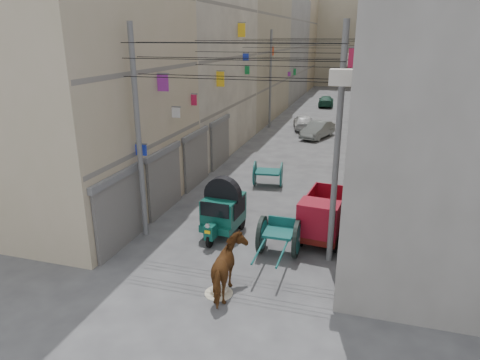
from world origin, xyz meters
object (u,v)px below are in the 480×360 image
at_px(distant_car_grey, 318,130).
at_px(distant_car_green, 326,101).
at_px(auto_rickshaw, 223,209).
at_px(horse, 229,269).
at_px(mini_truck, 322,219).
at_px(distant_car_white, 303,122).
at_px(second_cart, 268,173).
at_px(feed_sack, 219,290).
at_px(tonga_cart, 279,236).

height_order(distant_car_grey, distant_car_green, distant_car_grey).
xyz_separation_m(auto_rickshaw, distant_car_grey, (1.55, 18.11, -0.43)).
bearing_deg(distant_car_grey, horse, -71.98).
relative_size(mini_truck, distant_car_white, 0.91).
distance_m(distant_car_white, distant_car_grey, 3.27).
distance_m(mini_truck, second_cart, 6.62).
xyz_separation_m(auto_rickshaw, distant_car_green, (0.56, 34.08, -0.48)).
distance_m(second_cart, distant_car_green, 27.99).
xyz_separation_m(feed_sack, horse, (0.32, 0.07, 0.73)).
distance_m(horse, distant_car_white, 25.04).
bearing_deg(horse, second_cart, -92.14).
height_order(auto_rickshaw, horse, auto_rickshaw).
relative_size(distant_car_grey, distant_car_green, 0.96).
bearing_deg(tonga_cart, distant_car_white, 96.52).
bearing_deg(feed_sack, horse, 13.08).
relative_size(tonga_cart, mini_truck, 0.88).
height_order(horse, distant_car_white, horse).
relative_size(tonga_cart, horse, 1.47).
bearing_deg(auto_rickshaw, distant_car_white, 93.78).
xyz_separation_m(distant_car_white, distant_car_grey, (1.57, -2.87, -0.01)).
relative_size(second_cart, distant_car_green, 0.41).
bearing_deg(distant_car_grey, tonga_cart, -69.22).
bearing_deg(feed_sack, distant_car_white, 92.85).
bearing_deg(feed_sack, distant_car_green, 91.01).
bearing_deg(mini_truck, distant_car_grey, 102.97).
height_order(feed_sack, horse, horse).
distance_m(distant_car_white, distant_car_green, 13.11).
xyz_separation_m(second_cart, distant_car_green, (0.15, 27.99, -0.11)).
bearing_deg(tonga_cart, distant_car_grey, 92.83).
bearing_deg(distant_car_grey, auto_rickshaw, -76.88).
bearing_deg(mini_truck, tonga_cart, -126.52).
relative_size(horse, distant_car_white, 0.55).
bearing_deg(distant_car_grey, distant_car_green, 111.56).
relative_size(horse, distant_car_grey, 0.54).
xyz_separation_m(mini_truck, feed_sack, (-2.61, -4.51, -0.75)).
bearing_deg(tonga_cart, mini_truck, 47.96).
bearing_deg(horse, tonga_cart, -116.14).
distance_m(second_cart, distant_car_grey, 12.08).
relative_size(auto_rickshaw, distant_car_grey, 0.68).
height_order(tonga_cart, feed_sack, tonga_cart).
bearing_deg(tonga_cart, distant_car_green, 93.19).
height_order(feed_sack, distant_car_grey, distant_car_grey).
height_order(second_cart, distant_car_green, second_cart).
relative_size(feed_sack, distant_car_grey, 0.14).
distance_m(tonga_cart, mini_truck, 2.04).
xyz_separation_m(feed_sack, distant_car_grey, (0.32, 22.19, 0.49)).
height_order(tonga_cart, mini_truck, mini_truck).
relative_size(auto_rickshaw, tonga_cart, 0.85).
bearing_deg(distant_car_green, auto_rickshaw, 84.88).
relative_size(tonga_cart, distant_car_white, 0.81).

